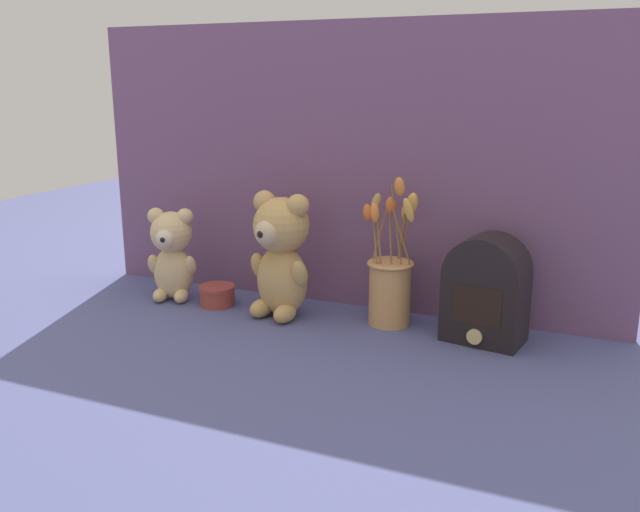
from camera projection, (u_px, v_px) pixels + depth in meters
ground_plane at (317, 324)px, 1.55m from camera, size 4.00×4.00×0.00m
backdrop_wall at (345, 168)px, 1.61m from camera, size 1.34×0.02×0.68m
teddy_bear_large at (281, 253)px, 1.57m from camera, size 0.16×0.15×0.30m
teddy_bear_medium at (172, 252)px, 1.70m from camera, size 0.13×0.12×0.24m
flower_vase at (390, 281)px, 1.53m from camera, size 0.14×0.12×0.35m
vintage_radio at (486, 290)px, 1.43m from camera, size 0.18×0.13×0.23m
decorative_tin_tall at (217, 295)px, 1.68m from camera, size 0.09×0.09×0.05m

